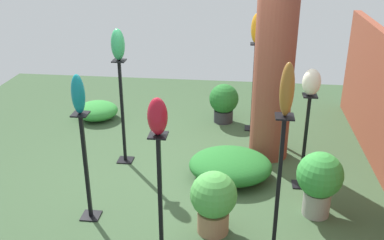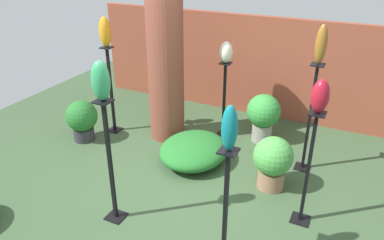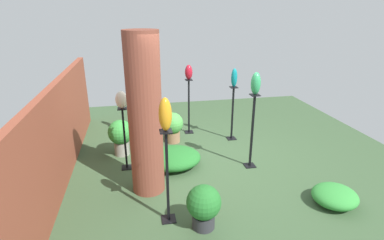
# 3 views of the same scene
# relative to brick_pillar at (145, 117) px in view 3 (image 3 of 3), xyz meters

# --- Properties ---
(ground_plane) EXTENTS (8.00, 8.00, 0.00)m
(ground_plane) POSITION_rel_brick_pillar_xyz_m (0.81, -1.21, -1.27)
(ground_plane) COLOR #385133
(brick_wall_back) EXTENTS (5.60, 0.12, 1.68)m
(brick_wall_back) POSITION_rel_brick_pillar_xyz_m (0.81, 1.41, -0.43)
(brick_wall_back) COLOR brown
(brick_wall_back) RESTS_ON ground
(brick_pillar) EXTENTS (0.52, 0.52, 2.55)m
(brick_pillar) POSITION_rel_brick_pillar_xyz_m (0.00, 0.00, 0.00)
(brick_pillar) COLOR brown
(brick_pillar) RESTS_ON ground
(pedestal_jade) EXTENTS (0.20, 0.20, 1.41)m
(pedestal_jade) POSITION_rel_brick_pillar_xyz_m (0.41, -1.93, -0.62)
(pedestal_jade) COLOR black
(pedestal_jade) RESTS_ON ground
(pedestal_bronze) EXTENTS (0.20, 0.20, 1.45)m
(pedestal_bronze) POSITION_rel_brick_pillar_xyz_m (2.09, -0.03, -0.60)
(pedestal_bronze) COLOR black
(pedestal_bronze) RESTS_ON ground
(pedestal_amber) EXTENTS (0.20, 0.20, 1.37)m
(pedestal_amber) POSITION_rel_brick_pillar_xyz_m (-0.85, -0.22, -0.64)
(pedestal_amber) COLOR black
(pedestal_amber) RESTS_ON ground
(pedestal_teal) EXTENTS (0.20, 0.20, 1.23)m
(pedestal_teal) POSITION_rel_brick_pillar_xyz_m (1.70, -1.99, -0.71)
(pedestal_teal) COLOR black
(pedestal_teal) RESTS_ON ground
(pedestal_ivory) EXTENTS (0.20, 0.20, 1.18)m
(pedestal_ivory) POSITION_rel_brick_pillar_xyz_m (0.78, 0.37, -0.73)
(pedestal_ivory) COLOR black
(pedestal_ivory) RESTS_ON ground
(pedestal_ruby) EXTENTS (0.20, 0.20, 1.30)m
(pedestal_ruby) POSITION_rel_brick_pillar_xyz_m (2.26, -1.09, -0.67)
(pedestal_ruby) COLOR black
(pedestal_ruby) RESTS_ON ground
(art_vase_jade) EXTENTS (0.18, 0.17, 0.39)m
(art_vase_jade) POSITION_rel_brick_pillar_xyz_m (0.41, -1.93, 0.33)
(art_vase_jade) COLOR #2D9356
(art_vase_jade) RESTS_ON pedestal_jade
(art_vase_bronze) EXTENTS (0.13, 0.12, 0.47)m
(art_vase_bronze) POSITION_rel_brick_pillar_xyz_m (2.09, -0.03, 0.42)
(art_vase_bronze) COLOR brown
(art_vase_bronze) RESTS_ON pedestal_bronze
(art_vase_amber) EXTENTS (0.18, 0.17, 0.44)m
(art_vase_amber) POSITION_rel_brick_pillar_xyz_m (-0.85, -0.22, 0.31)
(art_vase_amber) COLOR orange
(art_vase_amber) RESTS_ON pedestal_amber
(art_vase_teal) EXTENTS (0.14, 0.13, 0.41)m
(art_vase_teal) POSITION_rel_brick_pillar_xyz_m (1.70, -1.99, 0.15)
(art_vase_teal) COLOR #0F727A
(art_vase_teal) RESTS_ON pedestal_teal
(art_vase_ivory) EXTENTS (0.19, 0.20, 0.31)m
(art_vase_ivory) POSITION_rel_brick_pillar_xyz_m (0.78, 0.37, 0.06)
(art_vase_ivory) COLOR beige
(art_vase_ivory) RESTS_ON pedestal_ivory
(art_vase_ruby) EXTENTS (0.17, 0.17, 0.33)m
(art_vase_ruby) POSITION_rel_brick_pillar_xyz_m (2.26, -1.09, 0.20)
(art_vase_ruby) COLOR maroon
(art_vase_ruby) RESTS_ON pedestal_ruby
(potted_plant_walkway_edge) EXTENTS (0.47, 0.47, 0.63)m
(potted_plant_walkway_edge) POSITION_rel_brick_pillar_xyz_m (-1.09, -0.68, -0.92)
(potted_plant_walkway_edge) COLOR #2D2D33
(potted_plant_walkway_edge) RESTS_ON ground
(potted_plant_back_center) EXTENTS (0.48, 0.48, 0.68)m
(potted_plant_back_center) POSITION_rel_brick_pillar_xyz_m (1.80, -0.64, -0.89)
(potted_plant_back_center) COLOR #936B4C
(potted_plant_back_center) RESTS_ON ground
(potted_plant_mid_right) EXTENTS (0.50, 0.50, 0.74)m
(potted_plant_mid_right) POSITION_rel_brick_pillar_xyz_m (1.37, 0.47, -0.84)
(potted_plant_mid_right) COLOR gray
(potted_plant_mid_right) RESTS_ON ground
(foliage_bed_east) EXTENTS (0.91, 1.04, 0.34)m
(foliage_bed_east) POSITION_rel_brick_pillar_xyz_m (0.69, -0.50, -1.11)
(foliage_bed_east) COLOR #236B28
(foliage_bed_east) RESTS_ON ground
(foliage_bed_west) EXTENTS (0.66, 0.68, 0.28)m
(foliage_bed_west) POSITION_rel_brick_pillar_xyz_m (-0.97, -2.76, -1.13)
(foliage_bed_west) COLOR #338C38
(foliage_bed_west) RESTS_ON ground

